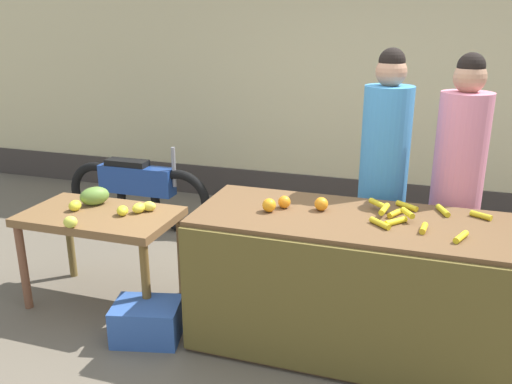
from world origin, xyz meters
TOP-DOWN VIEW (x-y plane):
  - ground_plane at (0.00, 0.00)m, footprint 24.00×24.00m
  - market_wall_back at (0.00, 2.74)m, footprint 9.89×0.23m
  - fruit_stall_counter at (0.41, -0.01)m, footprint 2.12×0.82m
  - side_table_wooden at (-1.49, 0.00)m, footprint 1.11×0.64m
  - banana_bunch_pile at (0.69, 0.07)m, footprint 0.75×0.57m
  - orange_pile at (-0.05, 0.01)m, footprint 0.40×0.21m
  - mango_papaya_pile at (-1.52, 0.08)m, footprint 0.64×0.64m
  - vendor_woman_blue_shirt at (0.45, 0.65)m, footprint 0.34×0.34m
  - vendor_woman_pink_shirt at (0.95, 0.64)m, footprint 0.34×0.34m
  - parked_motorcycle at (-2.04, 1.45)m, footprint 1.60×0.18m
  - produce_crate at (-0.94, -0.36)m, footprint 0.50×0.42m
  - produce_sack at (-0.68, 0.77)m, footprint 0.42×0.45m

SIDE VIEW (x-z plane):
  - ground_plane at x=0.00m, z-range 0.00..0.00m
  - produce_crate at x=-0.94m, z-range 0.00..0.26m
  - produce_sack at x=-0.68m, z-range 0.00..0.55m
  - parked_motorcycle at x=-2.04m, z-range -0.04..0.84m
  - fruit_stall_counter at x=0.41m, z-range 0.00..0.90m
  - side_table_wooden at x=-1.49m, z-range 0.27..0.99m
  - mango_papaya_pile at x=-1.52m, z-range 0.71..0.85m
  - banana_bunch_pile at x=0.69m, z-range 0.89..0.96m
  - vendor_woman_pink_shirt at x=0.95m, z-range 0.01..1.88m
  - orange_pile at x=-0.05m, z-range 0.90..0.99m
  - vendor_woman_blue_shirt at x=0.45m, z-range 0.01..1.90m
  - market_wall_back at x=0.00m, z-range -0.03..3.02m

